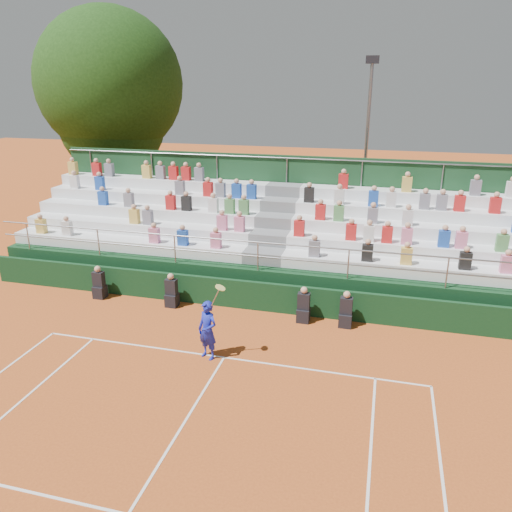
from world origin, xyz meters
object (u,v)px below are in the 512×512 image
(tennis_player, at_px, (208,330))
(tree_west, at_px, (112,123))
(tree_east, at_px, (110,84))
(floodlight_mast, at_px, (367,134))

(tennis_player, bearing_deg, tree_west, 127.55)
(tree_east, bearing_deg, tennis_player, -52.73)
(tennis_player, height_order, tree_west, tree_west)
(tree_west, xyz_separation_m, tree_east, (0.04, 0.08, 1.91))
(tree_west, height_order, tree_east, tree_east)
(tennis_player, distance_m, tree_west, 16.48)
(tree_east, bearing_deg, tree_west, -115.54)
(tree_west, xyz_separation_m, floodlight_mast, (13.01, 0.91, -0.33))
(tree_west, bearing_deg, floodlight_mast, 4.01)
(tree_west, bearing_deg, tree_east, 64.46)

